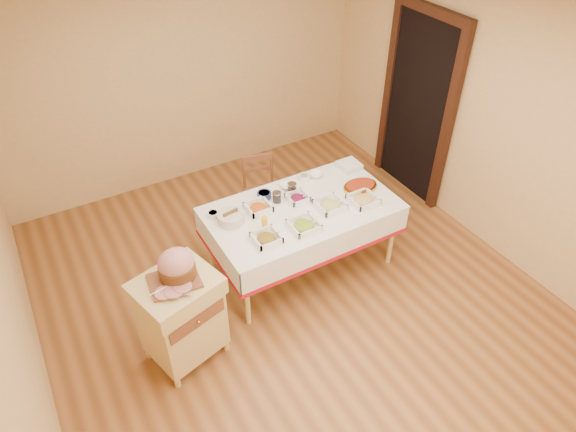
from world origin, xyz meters
The scene contains 23 objects.
room_shell centered at (0.00, 0.00, 1.30)m, with size 5.00×5.00×5.00m.
doorway centered at (2.20, 0.90, 1.11)m, with size 0.09×1.10×2.20m.
dining_table centered at (0.30, 0.30, 0.60)m, with size 1.82×1.02×0.76m.
butcher_cart centered at (-1.13, -0.16, 0.50)m, with size 0.74×0.67×0.89m.
dining_chair centered at (0.29, 1.14, 0.43)m, with size 0.44×0.42×0.83m.
ham_on_board centered at (-1.09, -0.12, 1.00)m, with size 0.41×0.39×0.27m.
serving_dish_a centered at (-0.22, 0.04, 0.79)m, with size 0.23×0.23×0.10m.
serving_dish_b centered at (0.15, 0.02, 0.79)m, with size 0.25×0.25×0.10m.
serving_dish_c centered at (0.53, 0.16, 0.79)m, with size 0.25×0.25×0.10m.
serving_dish_d centered at (0.85, 0.07, 0.79)m, with size 0.25×0.25×0.10m.
serving_dish_e centered at (-0.09, 0.46, 0.79)m, with size 0.23×0.22×0.11m.
serving_dish_f centered at (0.32, 0.42, 0.79)m, with size 0.21×0.20×0.09m.
small_bowl_left centered at (-0.49, 0.60, 0.79)m, with size 0.11×0.11×0.05m.
small_bowl_mid centered at (0.06, 0.62, 0.79)m, with size 0.14×0.14×0.06m.
small_bowl_right centered at (0.56, 0.69, 0.79)m, with size 0.12×0.12×0.06m.
bowl_white_imported centered at (0.34, 0.66, 0.78)m, with size 0.15×0.15×0.04m, color white.
bowl_small_imported centered at (0.70, 0.68, 0.78)m, with size 0.15×0.15×0.05m, color white.
preserve_jar_left centered at (0.14, 0.50, 0.81)m, with size 0.09×0.09×0.11m.
preserve_jar_right centered at (0.33, 0.54, 0.81)m, with size 0.09×0.09×0.12m.
mustard_bottle centered at (-0.16, 0.19, 0.84)m, with size 0.06×0.06×0.17m.
bread_basket centered at (-0.38, 0.44, 0.81)m, with size 0.26×0.26×0.11m.
plate_stack centered at (1.09, 0.64, 0.79)m, with size 0.21×0.21×0.06m.
brass_platter centered at (0.97, 0.28, 0.78)m, with size 0.36×0.26×0.05m.
Camera 1 is at (-1.76, -3.00, 3.77)m, focal length 32.00 mm.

